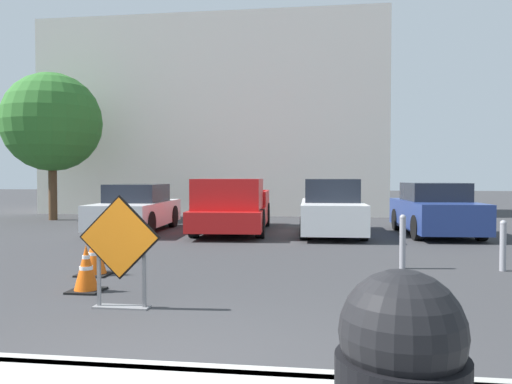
{
  "coord_description": "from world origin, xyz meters",
  "views": [
    {
      "loc": [
        1.39,
        -3.88,
        1.68
      ],
      "look_at": [
        -0.43,
        9.54,
        1.26
      ],
      "focal_mm": 35.0,
      "sensor_mm": 36.0,
      "label": 1
    }
  ],
  "objects_px": {
    "traffic_cone_second": "(95,254)",
    "pickup_truck": "(232,208)",
    "bollard_nearest": "(403,240)",
    "traffic_cone_nearest": "(86,269)",
    "parked_car_nearest": "(137,209)",
    "bollard_second": "(503,244)",
    "parked_car_second": "(331,209)",
    "road_closed_sign": "(120,247)",
    "parked_car_third": "(435,211)",
    "traffic_cone_third": "(102,242)"
  },
  "relations": [
    {
      "from": "bollard_nearest",
      "to": "traffic_cone_nearest",
      "type": "bearing_deg",
      "value": -152.78
    },
    {
      "from": "traffic_cone_nearest",
      "to": "parked_car_nearest",
      "type": "relative_size",
      "value": 0.16
    },
    {
      "from": "parked_car_second",
      "to": "pickup_truck",
      "type": "bearing_deg",
      "value": -1.57
    },
    {
      "from": "road_closed_sign",
      "to": "parked_car_nearest",
      "type": "relative_size",
      "value": 0.33
    },
    {
      "from": "road_closed_sign",
      "to": "traffic_cone_nearest",
      "type": "distance_m",
      "value": 1.29
    },
    {
      "from": "parked_car_third",
      "to": "bollard_nearest",
      "type": "xyz_separation_m",
      "value": [
        -1.76,
        -5.56,
        -0.18
      ]
    },
    {
      "from": "traffic_cone_second",
      "to": "parked_car_second",
      "type": "xyz_separation_m",
      "value": [
        4.1,
        6.65,
        0.38
      ]
    },
    {
      "from": "traffic_cone_second",
      "to": "parked_car_nearest",
      "type": "xyz_separation_m",
      "value": [
        -1.82,
        6.64,
        0.33
      ]
    },
    {
      "from": "traffic_cone_nearest",
      "to": "traffic_cone_third",
      "type": "bearing_deg",
      "value": 110.05
    },
    {
      "from": "pickup_truck",
      "to": "bollard_nearest",
      "type": "distance_m",
      "value": 6.75
    },
    {
      "from": "bollard_nearest",
      "to": "parked_car_second",
      "type": "bearing_deg",
      "value": 102.75
    },
    {
      "from": "parked_car_third",
      "to": "pickup_truck",
      "type": "bearing_deg",
      "value": -1.42
    },
    {
      "from": "traffic_cone_second",
      "to": "traffic_cone_third",
      "type": "distance_m",
      "value": 1.31
    },
    {
      "from": "traffic_cone_second",
      "to": "pickup_truck",
      "type": "relative_size",
      "value": 0.13
    },
    {
      "from": "traffic_cone_third",
      "to": "parked_car_nearest",
      "type": "bearing_deg",
      "value": 104.32
    },
    {
      "from": "pickup_truck",
      "to": "parked_car_second",
      "type": "bearing_deg",
      "value": 176.27
    },
    {
      "from": "traffic_cone_nearest",
      "to": "parked_car_second",
      "type": "relative_size",
      "value": 0.16
    },
    {
      "from": "road_closed_sign",
      "to": "bollard_second",
      "type": "xyz_separation_m",
      "value": [
        5.73,
        3.34,
        -0.3
      ]
    },
    {
      "from": "parked_car_second",
      "to": "bollard_second",
      "type": "height_order",
      "value": "parked_car_second"
    },
    {
      "from": "parked_car_nearest",
      "to": "parked_car_second",
      "type": "bearing_deg",
      "value": 176.92
    },
    {
      "from": "parked_car_nearest",
      "to": "parked_car_second",
      "type": "distance_m",
      "value": 5.93
    },
    {
      "from": "parked_car_nearest",
      "to": "bollard_nearest",
      "type": "relative_size",
      "value": 4.48
    },
    {
      "from": "traffic_cone_second",
      "to": "parked_car_third",
      "type": "xyz_separation_m",
      "value": [
        7.06,
        6.87,
        0.35
      ]
    },
    {
      "from": "road_closed_sign",
      "to": "bollard_nearest",
      "type": "height_order",
      "value": "road_closed_sign"
    },
    {
      "from": "traffic_cone_nearest",
      "to": "parked_car_second",
      "type": "xyz_separation_m",
      "value": [
        3.66,
        7.84,
        0.39
      ]
    },
    {
      "from": "bollard_nearest",
      "to": "parked_car_third",
      "type": "bearing_deg",
      "value": 72.48
    },
    {
      "from": "traffic_cone_third",
      "to": "bollard_second",
      "type": "height_order",
      "value": "bollard_second"
    },
    {
      "from": "parked_car_nearest",
      "to": "parked_car_third",
      "type": "bearing_deg",
      "value": 178.34
    },
    {
      "from": "traffic_cone_nearest",
      "to": "parked_car_third",
      "type": "height_order",
      "value": "parked_car_third"
    },
    {
      "from": "parked_car_second",
      "to": "bollard_nearest",
      "type": "relative_size",
      "value": 4.46
    },
    {
      "from": "parked_car_third",
      "to": "traffic_cone_nearest",
      "type": "bearing_deg",
      "value": 46.94
    },
    {
      "from": "parked_car_second",
      "to": "bollard_nearest",
      "type": "xyz_separation_m",
      "value": [
        1.21,
        -5.33,
        -0.21
      ]
    },
    {
      "from": "traffic_cone_third",
      "to": "road_closed_sign",
      "type": "bearing_deg",
      "value": -61.63
    },
    {
      "from": "road_closed_sign",
      "to": "bollard_nearest",
      "type": "xyz_separation_m",
      "value": [
        3.99,
        3.34,
        -0.26
      ]
    },
    {
      "from": "traffic_cone_third",
      "to": "parked_car_second",
      "type": "relative_size",
      "value": 0.19
    },
    {
      "from": "traffic_cone_second",
      "to": "bollard_nearest",
      "type": "relative_size",
      "value": 0.73
    },
    {
      "from": "pickup_truck",
      "to": "parked_car_third",
      "type": "bearing_deg",
      "value": 178.41
    },
    {
      "from": "bollard_second",
      "to": "parked_car_third",
      "type": "bearing_deg",
      "value": 89.79
    },
    {
      "from": "traffic_cone_nearest",
      "to": "parked_car_third",
      "type": "relative_size",
      "value": 0.16
    },
    {
      "from": "parked_car_second",
      "to": "parked_car_third",
      "type": "bearing_deg",
      "value": -177.3
    },
    {
      "from": "parked_car_nearest",
      "to": "pickup_truck",
      "type": "relative_size",
      "value": 0.82
    },
    {
      "from": "parked_car_third",
      "to": "bollard_second",
      "type": "distance_m",
      "value": 5.56
    },
    {
      "from": "road_closed_sign",
      "to": "bollard_second",
      "type": "relative_size",
      "value": 1.59
    },
    {
      "from": "road_closed_sign",
      "to": "traffic_cone_second",
      "type": "xyz_separation_m",
      "value": [
        -1.31,
        2.02,
        -0.43
      ]
    },
    {
      "from": "traffic_cone_third",
      "to": "bollard_nearest",
      "type": "relative_size",
      "value": 0.83
    },
    {
      "from": "traffic_cone_third",
      "to": "bollard_second",
      "type": "distance_m",
      "value": 7.49
    },
    {
      "from": "parked_car_nearest",
      "to": "bollard_second",
      "type": "relative_size",
      "value": 4.88
    },
    {
      "from": "road_closed_sign",
      "to": "pickup_truck",
      "type": "bearing_deg",
      "value": 91.0
    },
    {
      "from": "traffic_cone_nearest",
      "to": "parked_car_nearest",
      "type": "xyz_separation_m",
      "value": [
        -2.26,
        7.83,
        0.35
      ]
    },
    {
      "from": "traffic_cone_third",
      "to": "parked_car_second",
      "type": "xyz_separation_m",
      "value": [
        4.55,
        5.41,
        0.33
      ]
    }
  ]
}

